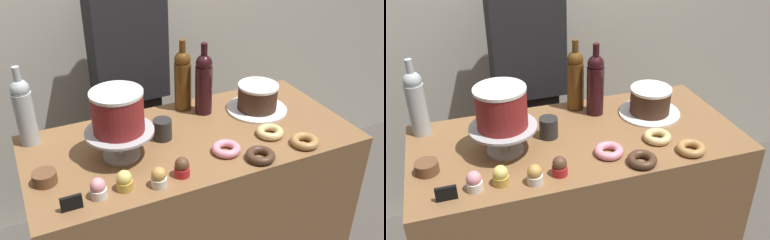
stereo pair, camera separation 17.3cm
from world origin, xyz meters
TOP-DOWN VIEW (x-y plane):
  - display_counter at (0.00, 0.00)m, footprint 1.34×0.63m
  - cake_stand_pedestal at (-0.30, -0.01)m, footprint 0.26×0.26m
  - white_layer_cake at (-0.30, -0.01)m, footprint 0.19×0.19m
  - silver_serving_platter at (0.37, 0.09)m, footprint 0.27×0.27m
  - chocolate_round_cake at (0.37, 0.09)m, footprint 0.18×0.18m
  - wine_bottle_dark_red at (0.14, 0.17)m, footprint 0.08×0.08m
  - wine_bottle_amber at (0.07, 0.25)m, footprint 0.08×0.08m
  - wine_bottle_clear at (-0.60, 0.23)m, footprint 0.08×0.08m
  - cupcake_strawberry at (-0.44, -0.21)m, footprint 0.06×0.06m
  - cupcake_lemon at (-0.35, -0.21)m, footprint 0.06×0.06m
  - cupcake_caramel at (-0.24, -0.24)m, footprint 0.06×0.06m
  - cupcake_chocolate at (-0.14, -0.22)m, footprint 0.06×0.06m
  - donut_glazed at (0.30, -0.12)m, footprint 0.11×0.11m
  - donut_maple at (0.38, -0.24)m, footprint 0.11×0.11m
  - donut_chocolate at (0.17, -0.25)m, footprint 0.11×0.11m
  - donut_pink at (0.07, -0.16)m, footprint 0.11×0.11m
  - cookie_stack at (-0.59, -0.06)m, footprint 0.08×0.08m
  - price_sign_chalkboard at (-0.53, -0.24)m, footprint 0.07×0.01m
  - coffee_cup_ceramic at (-0.11, 0.04)m, footprint 0.08×0.08m
  - barista_figure at (-0.07, 0.62)m, footprint 0.36×0.22m

SIDE VIEW (x-z plane):
  - display_counter at x=0.00m, z-range 0.00..0.91m
  - barista_figure at x=-0.07m, z-range 0.04..1.64m
  - silver_serving_platter at x=0.37m, z-range 0.91..0.92m
  - donut_glazed at x=0.30m, z-range 0.91..0.94m
  - donut_maple at x=0.38m, z-range 0.91..0.94m
  - donut_chocolate at x=0.17m, z-range 0.91..0.94m
  - donut_pink at x=0.07m, z-range 0.91..0.94m
  - cookie_stack at x=-0.59m, z-range 0.91..0.95m
  - price_sign_chalkboard at x=-0.53m, z-range 0.91..0.96m
  - cupcake_strawberry at x=-0.44m, z-range 0.91..0.98m
  - cupcake_lemon at x=-0.35m, z-range 0.91..0.98m
  - cupcake_caramel at x=-0.24m, z-range 0.91..0.98m
  - cupcake_chocolate at x=-0.14m, z-range 0.91..0.98m
  - coffee_cup_ceramic at x=-0.11m, z-range 0.91..0.99m
  - chocolate_round_cake at x=0.37m, z-range 0.92..1.04m
  - cake_stand_pedestal at x=-0.30m, z-range 0.93..1.05m
  - wine_bottle_dark_red at x=0.14m, z-range 0.89..1.22m
  - wine_bottle_amber at x=0.07m, z-range 0.89..1.22m
  - wine_bottle_clear at x=-0.60m, z-range 0.89..1.22m
  - white_layer_cake at x=-0.30m, z-range 1.02..1.18m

